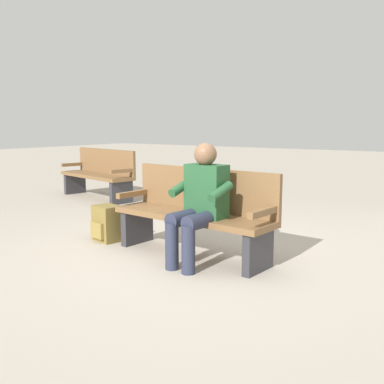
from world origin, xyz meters
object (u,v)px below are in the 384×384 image
object	(u,v)px
person_seated	(199,201)
backpack	(107,224)
bench_far	(99,173)
bench_near	(196,211)

from	to	relation	value
person_seated	backpack	xyz separation A→B (m)	(1.38, -0.11, -0.42)
backpack	bench_far	size ratio (longest dim) A/B	0.22
bench_near	person_seated	size ratio (longest dim) A/B	1.55
bench_near	bench_far	xyz separation A→B (m)	(3.52, -1.98, 0.00)
bench_near	backpack	size ratio (longest dim) A/B	4.38
bench_far	backpack	bearing A→B (deg)	149.63
person_seated	backpack	bearing A→B (deg)	-0.16
backpack	bench_far	distance (m)	3.18
bench_far	bench_near	bearing A→B (deg)	162.26
backpack	bench_far	xyz separation A→B (m)	(2.36, -2.12, 0.25)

